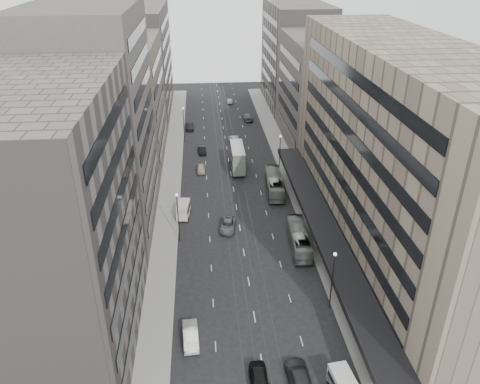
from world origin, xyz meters
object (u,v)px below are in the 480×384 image
object	(u,v)px
bus_far	(274,183)
bus_near	(299,238)
sedan_1	(191,336)
pedestrian	(387,376)
double_decker	(237,157)
sedan_0	(259,381)
panel_van	(183,209)
sedan_2	(228,225)

from	to	relation	value
bus_far	bus_near	bearing A→B (deg)	96.46
sedan_1	pedestrian	world-z (taller)	pedestrian
bus_far	double_decker	xyz separation A→B (m)	(-6.04, 10.50, 1.04)
pedestrian	bus_far	bearing A→B (deg)	-127.27
bus_near	sedan_0	xyz separation A→B (m)	(-9.16, -25.19, -0.68)
bus_near	pedestrian	distance (m)	26.31
bus_far	panel_van	bearing A→B (deg)	29.70
bus_near	sedan_1	distance (m)	24.38
double_decker	bus_far	bearing A→B (deg)	-59.71
pedestrian	sedan_2	bearing A→B (deg)	-109.13
sedan_0	sedan_2	world-z (taller)	sedan_0
sedan_0	sedan_2	size ratio (longest dim) A/B	0.95
double_decker	panel_van	size ratio (longest dim) A/B	2.10
bus_near	sedan_2	world-z (taller)	bus_near
bus_near	sedan_1	size ratio (longest dim) A/B	2.22
bus_far	sedan_1	distance (m)	39.96
sedan_0	double_decker	bearing A→B (deg)	87.72
double_decker	pedestrian	size ratio (longest dim) A/B	5.01
sedan_0	sedan_1	bearing A→B (deg)	135.33
sedan_2	pedestrian	world-z (taller)	pedestrian
bus_far	pedestrian	bearing A→B (deg)	100.09
sedan_1	sedan_0	bearing A→B (deg)	-48.25
bus_far	sedan_0	bearing A→B (deg)	83.02
panel_van	sedan_0	bearing A→B (deg)	-69.64
bus_near	panel_van	world-z (taller)	bus_near
panel_van	sedan_1	size ratio (longest dim) A/B	0.89
sedan_2	sedan_1	bearing A→B (deg)	-95.58
double_decker	sedan_1	bearing A→B (deg)	-100.77
bus_far	sedan_2	size ratio (longest dim) A/B	2.31
double_decker	pedestrian	xyz separation A→B (m)	(11.10, -55.22, -1.63)
bus_near	bus_far	size ratio (longest dim) A/B	0.91
bus_near	pedestrian	size ratio (longest dim) A/B	5.94
bus_near	sedan_0	world-z (taller)	bus_near
bus_far	sedan_0	world-z (taller)	bus_far
bus_far	double_decker	bearing A→B (deg)	-56.43
sedan_1	sedan_2	world-z (taller)	sedan_1
pedestrian	sedan_0	bearing A→B (deg)	-47.13
bus_far	pedestrian	world-z (taller)	bus_far
sedan_1	bus_far	bearing A→B (deg)	63.84
sedan_0	pedestrian	size ratio (longest dim) A/B	2.68
bus_near	sedan_2	distance (m)	12.08
double_decker	pedestrian	bearing A→B (deg)	-78.28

